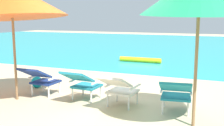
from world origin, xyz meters
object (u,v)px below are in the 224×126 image
at_px(lounge_chair_near_right, 119,87).
at_px(lounge_chair_far_right, 176,93).
at_px(beach_ball, 37,82).
at_px(beach_umbrella_left, 12,1).
at_px(lounge_chair_far_left, 41,78).
at_px(lounge_chair_near_left, 82,82).
at_px(swim_buoy, 140,60).

relative_size(lounge_chair_near_right, lounge_chair_far_right, 0.98).
relative_size(lounge_chair_near_right, beach_ball, 3.30).
xyz_separation_m(beach_umbrella_left, beach_ball, (-0.23, 0.96, -1.89)).
xyz_separation_m(lounge_chair_far_left, lounge_chair_far_right, (2.90, -0.06, 0.00)).
bearing_deg(lounge_chair_near_left, lounge_chair_near_right, -7.52).
distance_m(lounge_chair_near_left, beach_ball, 1.68).
xyz_separation_m(lounge_chair_near_left, beach_ball, (-1.56, 0.56, -0.27)).
xyz_separation_m(lounge_chair_far_left, lounge_chair_near_left, (1.01, 0.01, 0.00)).
relative_size(lounge_chair_far_left, lounge_chair_near_right, 0.96).
xyz_separation_m(lounge_chair_far_left, beach_ball, (-0.55, 0.57, -0.27)).
distance_m(lounge_chair_near_left, beach_umbrella_left, 2.14).
height_order(lounge_chair_far_right, beach_ball, lounge_chair_far_right).
bearing_deg(beach_ball, lounge_chair_near_left, -19.72).
relative_size(lounge_chair_near_left, lounge_chair_far_right, 0.96).
relative_size(swim_buoy, lounge_chair_near_left, 1.78).
distance_m(lounge_chair_near_right, lounge_chair_far_right, 1.06).
bearing_deg(lounge_chair_far_right, beach_ball, 169.67).
bearing_deg(lounge_chair_far_right, beach_umbrella_left, -174.09).
height_order(lounge_chair_far_left, lounge_chair_near_right, same).
bearing_deg(lounge_chair_near_right, lounge_chair_near_left, 172.48).
distance_m(lounge_chair_far_right, beach_umbrella_left, 3.63).
bearing_deg(swim_buoy, lounge_chair_near_left, -86.12).
bearing_deg(lounge_chair_far_right, lounge_chair_far_left, 178.86).
xyz_separation_m(lounge_chair_near_right, beach_ball, (-2.40, 0.67, -0.27)).
distance_m(lounge_chair_near_left, lounge_chair_far_right, 1.89).
xyz_separation_m(swim_buoy, lounge_chair_far_right, (2.24, -5.27, 0.31)).
relative_size(beach_umbrella_left, beach_ball, 9.98).
relative_size(lounge_chair_near_right, beach_umbrella_left, 0.33).
xyz_separation_m(lounge_chair_far_right, beach_umbrella_left, (-3.23, -0.33, 1.62)).
relative_size(lounge_chair_far_left, lounge_chair_near_left, 0.98).
height_order(lounge_chair_far_left, lounge_chair_far_right, same).
bearing_deg(beach_umbrella_left, beach_ball, 103.28).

